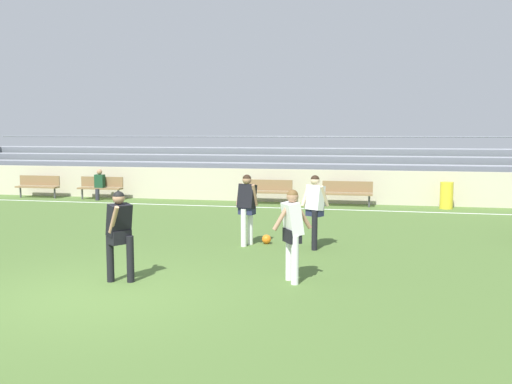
{
  "coord_description": "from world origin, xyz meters",
  "views": [
    {
      "loc": [
        4.37,
        -7.85,
        2.59
      ],
      "look_at": [
        1.16,
        6.9,
        0.98
      ],
      "focal_mm": 38.12,
      "sensor_mm": 36.0,
      "label": 1
    }
  ],
  "objects_px": {
    "player_dark_dropping_back": "(247,204)",
    "spectator_seated": "(99,182)",
    "bench_near_wall_gap": "(268,189)",
    "player_white_deep_cover": "(292,228)",
    "bench_centre_sideline": "(347,191)",
    "bleacher_stand": "(233,169)",
    "soccer_ball": "(267,239)",
    "bench_far_left": "(38,184)",
    "player_dark_challenging": "(119,229)",
    "trash_bin": "(446,195)",
    "player_white_trailing_run": "(315,205)",
    "bench_far_right": "(101,186)"
  },
  "relations": [
    {
      "from": "spectator_seated",
      "to": "player_dark_dropping_back",
      "type": "xyz_separation_m",
      "value": [
        7.72,
        -7.38,
        0.29
      ]
    },
    {
      "from": "player_white_trailing_run",
      "to": "bench_far_left",
      "type": "bearing_deg",
      "value": 148.19
    },
    {
      "from": "player_white_deep_cover",
      "to": "spectator_seated",
      "type": "bearing_deg",
      "value": 131.85
    },
    {
      "from": "player_dark_dropping_back",
      "to": "spectator_seated",
      "type": "bearing_deg",
      "value": 136.29
    },
    {
      "from": "spectator_seated",
      "to": "player_dark_challenging",
      "type": "xyz_separation_m",
      "value": [
        6.26,
        -10.91,
        0.25
      ]
    },
    {
      "from": "bench_far_right",
      "to": "player_dark_challenging",
      "type": "bearing_deg",
      "value": -60.41
    },
    {
      "from": "trash_bin",
      "to": "soccer_ball",
      "type": "bearing_deg",
      "value": -124.12
    },
    {
      "from": "trash_bin",
      "to": "player_dark_dropping_back",
      "type": "distance_m",
      "value": 9.3
    },
    {
      "from": "bleacher_stand",
      "to": "player_white_trailing_run",
      "type": "height_order",
      "value": "bleacher_stand"
    },
    {
      "from": "bench_far_left",
      "to": "player_white_deep_cover",
      "type": "xyz_separation_m",
      "value": [
        12.0,
        -10.4,
        0.43
      ]
    },
    {
      "from": "soccer_ball",
      "to": "trash_bin",
      "type": "bearing_deg",
      "value": 55.88
    },
    {
      "from": "spectator_seated",
      "to": "soccer_ball",
      "type": "distance_m",
      "value": 10.8
    },
    {
      "from": "bench_centre_sideline",
      "to": "trash_bin",
      "type": "bearing_deg",
      "value": 1.54
    },
    {
      "from": "bench_far_right",
      "to": "player_dark_dropping_back",
      "type": "bearing_deg",
      "value": -44.16
    },
    {
      "from": "bench_centre_sideline",
      "to": "spectator_seated",
      "type": "distance_m",
      "value": 9.67
    },
    {
      "from": "bench_near_wall_gap",
      "to": "soccer_ball",
      "type": "relative_size",
      "value": 8.18
    },
    {
      "from": "bleacher_stand",
      "to": "player_dark_challenging",
      "type": "distance_m",
      "value": 14.77
    },
    {
      "from": "bench_near_wall_gap",
      "to": "trash_bin",
      "type": "relative_size",
      "value": 1.92
    },
    {
      "from": "player_white_trailing_run",
      "to": "bench_near_wall_gap",
      "type": "bearing_deg",
      "value": 108.69
    },
    {
      "from": "player_dark_challenging",
      "to": "bench_far_right",
      "type": "bearing_deg",
      "value": 119.59
    },
    {
      "from": "bench_centre_sideline",
      "to": "player_dark_challenging",
      "type": "distance_m",
      "value": 11.54
    },
    {
      "from": "player_dark_dropping_back",
      "to": "bench_centre_sideline",
      "type": "bearing_deg",
      "value": 75.44
    },
    {
      "from": "bleacher_stand",
      "to": "soccer_ball",
      "type": "distance_m",
      "value": 11.48
    },
    {
      "from": "bench_centre_sideline",
      "to": "player_white_deep_cover",
      "type": "height_order",
      "value": "player_white_deep_cover"
    },
    {
      "from": "bleacher_stand",
      "to": "bench_centre_sideline",
      "type": "relative_size",
      "value": 14.59
    },
    {
      "from": "bench_centre_sideline",
      "to": "bench_near_wall_gap",
      "type": "distance_m",
      "value": 2.91
    },
    {
      "from": "bench_near_wall_gap",
      "to": "spectator_seated",
      "type": "distance_m",
      "value": 6.76
    },
    {
      "from": "spectator_seated",
      "to": "player_dark_challenging",
      "type": "distance_m",
      "value": 12.58
    },
    {
      "from": "bench_near_wall_gap",
      "to": "player_white_deep_cover",
      "type": "bearing_deg",
      "value": -76.73
    },
    {
      "from": "bench_near_wall_gap",
      "to": "player_white_trailing_run",
      "type": "height_order",
      "value": "player_white_trailing_run"
    },
    {
      "from": "player_white_deep_cover",
      "to": "soccer_ball",
      "type": "height_order",
      "value": "player_white_deep_cover"
    },
    {
      "from": "spectator_seated",
      "to": "player_dark_challenging",
      "type": "bearing_deg",
      "value": -60.14
    },
    {
      "from": "trash_bin",
      "to": "spectator_seated",
      "type": "bearing_deg",
      "value": -179.09
    },
    {
      "from": "bench_far_left",
      "to": "player_dark_challenging",
      "type": "height_order",
      "value": "player_dark_challenging"
    },
    {
      "from": "bench_near_wall_gap",
      "to": "bench_centre_sideline",
      "type": "bearing_deg",
      "value": 0.0
    },
    {
      "from": "bleacher_stand",
      "to": "soccer_ball",
      "type": "height_order",
      "value": "bleacher_stand"
    },
    {
      "from": "bench_far_right",
      "to": "player_white_trailing_run",
      "type": "bearing_deg",
      "value": -38.87
    },
    {
      "from": "bench_far_left",
      "to": "player_white_deep_cover",
      "type": "relative_size",
      "value": 1.1
    },
    {
      "from": "bench_far_right",
      "to": "bench_near_wall_gap",
      "type": "height_order",
      "value": "same"
    },
    {
      "from": "player_white_trailing_run",
      "to": "bench_centre_sideline",
      "type": "bearing_deg",
      "value": 87.15
    },
    {
      "from": "bench_centre_sideline",
      "to": "player_dark_challenging",
      "type": "relative_size",
      "value": 1.12
    },
    {
      "from": "bench_near_wall_gap",
      "to": "spectator_seated",
      "type": "bearing_deg",
      "value": -179.02
    },
    {
      "from": "player_dark_challenging",
      "to": "soccer_ball",
      "type": "relative_size",
      "value": 7.31
    },
    {
      "from": "bench_near_wall_gap",
      "to": "player_white_deep_cover",
      "type": "height_order",
      "value": "player_white_deep_cover"
    },
    {
      "from": "player_white_deep_cover",
      "to": "player_white_trailing_run",
      "type": "bearing_deg",
      "value": 88.39
    },
    {
      "from": "spectator_seated",
      "to": "soccer_ball",
      "type": "relative_size",
      "value": 5.5
    },
    {
      "from": "player_dark_dropping_back",
      "to": "bench_near_wall_gap",
      "type": "bearing_deg",
      "value": 97.3
    },
    {
      "from": "player_dark_dropping_back",
      "to": "player_white_trailing_run",
      "type": "height_order",
      "value": "player_white_trailing_run"
    },
    {
      "from": "bench_far_right",
      "to": "player_dark_challenging",
      "type": "relative_size",
      "value": 1.12
    },
    {
      "from": "bleacher_stand",
      "to": "bench_near_wall_gap",
      "type": "height_order",
      "value": "bleacher_stand"
    }
  ]
}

